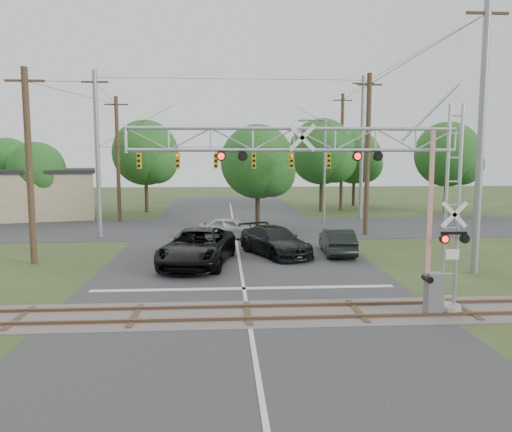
{
  "coord_description": "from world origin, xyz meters",
  "views": [
    {
      "loc": [
        -0.86,
        -15.33,
        5.62
      ],
      "look_at": [
        0.66,
        7.5,
        2.92
      ],
      "focal_mm": 35.0,
      "sensor_mm": 36.0,
      "label": 1
    }
  ],
  "objects": [
    {
      "name": "crossing_gantry",
      "position": [
        3.77,
        1.64,
        4.66
      ],
      "size": [
        11.85,
        0.95,
        7.46
      ],
      "color": "gray",
      "rests_on": "ground"
    },
    {
      "name": "road_main",
      "position": [
        0.0,
        10.0,
        0.01
      ],
      "size": [
        14.0,
        90.0,
        0.02
      ],
      "primitive_type": "cube",
      "color": "#2D2D30",
      "rests_on": "ground"
    },
    {
      "name": "ground",
      "position": [
        0.0,
        0.0,
        0.0
      ],
      "size": [
        160.0,
        160.0,
        0.0
      ],
      "primitive_type": "plane",
      "color": "#293E1C",
      "rests_on": "ground"
    },
    {
      "name": "utility_poles",
      "position": [
        3.72,
        23.02,
        6.05
      ],
      "size": [
        24.7,
        29.43,
        12.89
      ],
      "color": "#3B281B",
      "rests_on": "ground"
    },
    {
      "name": "road_cross",
      "position": [
        0.0,
        24.0,
        0.01
      ],
      "size": [
        90.0,
        12.0,
        0.02
      ],
      "primitive_type": "cube",
      "color": "#2D2D30",
      "rests_on": "ground"
    },
    {
      "name": "suv_dark",
      "position": [
        5.74,
        12.84,
        0.76
      ],
      "size": [
        1.93,
        4.73,
        1.52
      ],
      "primitive_type": "imported",
      "rotation": [
        0.0,
        0.0,
        3.07
      ],
      "color": "black",
      "rests_on": "ground"
    },
    {
      "name": "pickup_black",
      "position": [
        -2.21,
        10.49,
        0.95
      ],
      "size": [
        4.29,
        7.3,
        1.91
      ],
      "primitive_type": "imported",
      "rotation": [
        0.0,
        0.0,
        -0.17
      ],
      "color": "black",
      "rests_on": "ground"
    },
    {
      "name": "traffic_signal_span",
      "position": [
        0.91,
        20.0,
        5.68
      ],
      "size": [
        19.34,
        0.36,
        11.5
      ],
      "color": "gray",
      "rests_on": "ground"
    },
    {
      "name": "car_dark",
      "position": [
        2.09,
        12.81,
        0.83
      ],
      "size": [
        4.45,
        6.15,
        1.66
      ],
      "primitive_type": "imported",
      "rotation": [
        0.0,
        0.0,
        0.42
      ],
      "color": "black",
      "rests_on": "ground"
    },
    {
      "name": "treeline",
      "position": [
        2.83,
        34.5,
        5.67
      ],
      "size": [
        49.52,
        24.01,
        9.61
      ],
      "color": "#322517",
      "rests_on": "ground"
    },
    {
      "name": "railroad_track",
      "position": [
        0.0,
        2.0,
        0.03
      ],
      "size": [
        90.0,
        3.2,
        0.17
      ],
      "color": "#524B47",
      "rests_on": "ground"
    },
    {
      "name": "sedan_silver",
      "position": [
        -0.33,
        18.8,
        0.75
      ],
      "size": [
        4.67,
        2.6,
        1.5
      ],
      "primitive_type": "imported",
      "rotation": [
        0.0,
        0.0,
        1.37
      ],
      "color": "#B0B1B8",
      "rests_on": "ground"
    },
    {
      "name": "streetlight",
      "position": [
        7.51,
        26.29,
        4.97
      ],
      "size": [
        2.37,
        0.25,
        8.88
      ],
      "color": "gray",
      "rests_on": "ground"
    }
  ]
}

